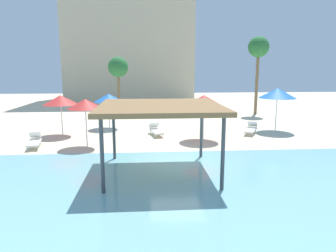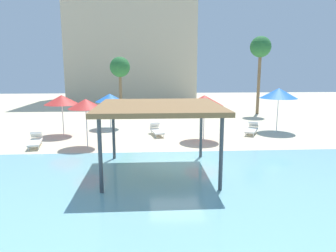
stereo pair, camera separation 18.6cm
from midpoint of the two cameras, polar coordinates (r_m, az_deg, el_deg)
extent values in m
plane|color=beige|center=(14.64, 1.22, -6.44)|extent=(80.00, 80.00, 0.00)
cube|color=#7AB7C1|center=(9.77, 4.29, -15.37)|extent=(44.00, 13.50, 0.04)
cylinder|color=#42474C|center=(14.81, -10.26, -1.07)|extent=(0.14, 0.14, 2.67)
cylinder|color=#42474C|center=(14.96, 5.78, -0.84)|extent=(0.14, 0.14, 2.67)
cylinder|color=#42474C|center=(10.81, -12.48, -5.53)|extent=(0.14, 0.14, 2.67)
cylinder|color=#42474C|center=(11.01, 9.55, -5.13)|extent=(0.14, 0.14, 2.67)
cube|color=olive|center=(12.46, -1.89, 3.55)|extent=(4.86, 4.86, 0.18)
cylinder|color=silver|center=(17.64, -15.04, -0.32)|extent=(0.06, 0.06, 2.12)
cone|color=red|center=(17.45, -15.25, 3.95)|extent=(1.93, 1.93, 0.53)
cylinder|color=silver|center=(22.76, -10.96, 2.00)|extent=(0.06, 0.06, 1.92)
cone|color=blue|center=(22.61, -11.08, 5.11)|extent=(2.07, 2.07, 0.57)
cylinder|color=silver|center=(18.75, 6.21, 0.58)|extent=(0.06, 0.06, 2.09)
cone|color=red|center=(18.56, 6.30, 4.70)|extent=(2.28, 2.28, 0.63)
cylinder|color=silver|center=(21.13, -19.13, 1.05)|extent=(0.06, 0.06, 1.99)
cone|color=red|center=(20.97, -19.35, 4.55)|extent=(2.20, 2.20, 0.60)
cylinder|color=silver|center=(22.52, 19.00, 1.98)|extent=(0.06, 0.06, 2.27)
cone|color=blue|center=(22.36, 19.23, 5.73)|extent=(2.49, 2.49, 0.68)
cylinder|color=white|center=(20.42, 14.99, -1.57)|extent=(0.05, 0.05, 0.22)
cylinder|color=white|center=(20.49, 13.66, -1.47)|extent=(0.05, 0.05, 0.22)
cylinder|color=white|center=(21.82, 15.55, -0.83)|extent=(0.05, 0.05, 0.22)
cylinder|color=white|center=(21.88, 14.30, -0.73)|extent=(0.05, 0.05, 0.22)
cube|color=white|center=(21.12, 14.66, -0.71)|extent=(1.36, 1.87, 0.10)
cube|color=white|center=(21.79, 14.99, 0.35)|extent=(0.77, 0.73, 0.40)
cylinder|color=white|center=(19.41, -1.24, -1.83)|extent=(0.05, 0.05, 0.22)
cylinder|color=white|center=(19.31, -2.63, -1.90)|extent=(0.05, 0.05, 0.22)
cylinder|color=white|center=(20.78, -2.18, -1.00)|extent=(0.05, 0.05, 0.22)
cylinder|color=white|center=(20.69, -3.48, -1.07)|extent=(0.05, 0.05, 0.22)
cube|color=white|center=(20.01, -2.40, -0.99)|extent=(0.92, 1.88, 0.10)
cube|color=white|center=(20.67, -2.85, 0.16)|extent=(0.68, 0.61, 0.40)
cylinder|color=white|center=(17.86, -23.09, -3.80)|extent=(0.05, 0.05, 0.22)
cylinder|color=white|center=(17.92, -24.61, -3.87)|extent=(0.05, 0.05, 0.22)
cylinder|color=white|center=(19.25, -22.62, -2.77)|extent=(0.05, 0.05, 0.22)
cylinder|color=white|center=(19.31, -24.04, -2.83)|extent=(0.05, 0.05, 0.22)
cube|color=white|center=(18.55, -23.62, -2.82)|extent=(0.97, 1.89, 0.10)
cube|color=white|center=(19.21, -23.42, -1.52)|extent=(0.69, 0.62, 0.40)
cylinder|color=brown|center=(30.13, -9.19, 6.15)|extent=(0.28, 0.28, 4.03)
sphere|color=#286B33|center=(30.05, -9.33, 10.65)|extent=(1.90, 1.90, 1.90)
cylinder|color=brown|center=(30.26, 15.80, 7.61)|extent=(0.28, 0.28, 5.82)
sphere|color=#286B33|center=(30.29, 16.12, 13.78)|extent=(1.90, 1.90, 1.90)
cube|color=beige|center=(44.89, -7.12, 17.49)|extent=(16.45, 10.42, 19.43)
camera|label=1|loc=(0.09, -90.33, -0.06)|focal=33.21mm
camera|label=2|loc=(0.09, 89.67, 0.06)|focal=33.21mm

